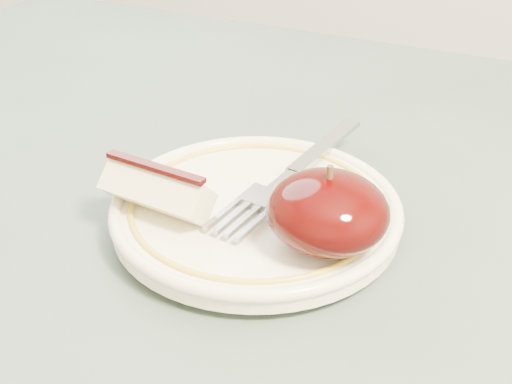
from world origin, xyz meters
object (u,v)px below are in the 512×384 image
at_px(fork, 292,174).
at_px(apple_half, 328,212).
at_px(table, 164,358).
at_px(plate, 256,210).

bearing_deg(fork, apple_half, -134.74).
distance_m(table, plate, 0.12).
relative_size(table, apple_half, 12.08).
relative_size(table, plate, 4.64).
bearing_deg(apple_half, fork, 127.55).
xyz_separation_m(table, apple_half, (0.10, 0.04, 0.13)).
relative_size(table, fork, 4.82).
bearing_deg(table, apple_half, 19.35).
bearing_deg(apple_half, table, -160.65).
distance_m(plate, fork, 0.04).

